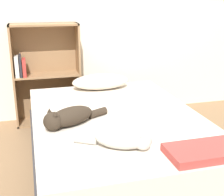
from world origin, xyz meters
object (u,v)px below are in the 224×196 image
(pillow, at_px, (101,82))
(bookshelf, at_px, (45,73))
(bed, at_px, (116,142))
(cat_light, at_px, (121,138))
(cat_dark, at_px, (69,117))

(pillow, bearing_deg, bookshelf, 141.05)
(bed, relative_size, pillow, 3.25)
(bed, xyz_separation_m, cat_light, (-0.12, -0.54, 0.30))
(bed, distance_m, cat_light, 0.63)
(cat_dark, distance_m, bookshelf, 1.30)
(pillow, bearing_deg, cat_light, -97.49)
(bookshelf, bearing_deg, cat_dark, -86.05)
(cat_light, bearing_deg, bed, 107.04)
(cat_dark, bearing_deg, pillow, -143.66)
(pillow, relative_size, cat_light, 1.25)
(bed, distance_m, pillow, 0.83)
(pillow, height_order, cat_dark, cat_dark)
(bookshelf, bearing_deg, cat_light, -78.29)
(cat_light, relative_size, bookshelf, 0.43)
(cat_light, xyz_separation_m, bookshelf, (-0.36, 1.74, 0.03))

